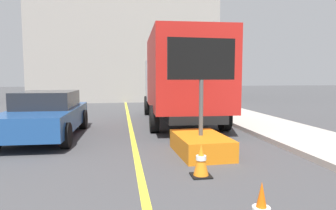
% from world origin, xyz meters
% --- Properties ---
extents(lane_center_stripe, '(0.14, 36.00, 0.01)m').
position_xyz_m(lane_center_stripe, '(0.00, 6.00, 0.00)').
color(lane_center_stripe, yellow).
rests_on(lane_center_stripe, ground).
extents(arrow_board_trailer, '(1.60, 1.85, 2.70)m').
position_xyz_m(arrow_board_trailer, '(1.51, 7.17, 0.48)').
color(arrow_board_trailer, orange).
rests_on(arrow_board_trailer, ground).
extents(box_truck, '(2.89, 7.34, 3.34)m').
position_xyz_m(box_truck, '(2.01, 11.97, 1.81)').
color(box_truck, black).
rests_on(box_truck, ground).
extents(pickup_car, '(2.04, 4.48, 1.38)m').
position_xyz_m(pickup_car, '(-2.55, 9.80, 0.69)').
color(pickup_car, navy).
rests_on(pickup_car, ground).
extents(highway_guide_sign, '(2.79, 0.18, 5.00)m').
position_xyz_m(highway_guide_sign, '(4.31, 17.21, 3.42)').
color(highway_guide_sign, gray).
rests_on(highway_guide_sign, ground).
extents(far_building_block, '(13.57, 9.83, 9.77)m').
position_xyz_m(far_building_block, '(0.10, 26.54, 4.88)').
color(far_building_block, gray).
rests_on(far_building_block, ground).
extents(traffic_cone_mid_lane, '(0.36, 0.36, 0.61)m').
position_xyz_m(traffic_cone_mid_lane, '(1.09, 5.63, 0.30)').
color(traffic_cone_mid_lane, black).
rests_on(traffic_cone_mid_lane, ground).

